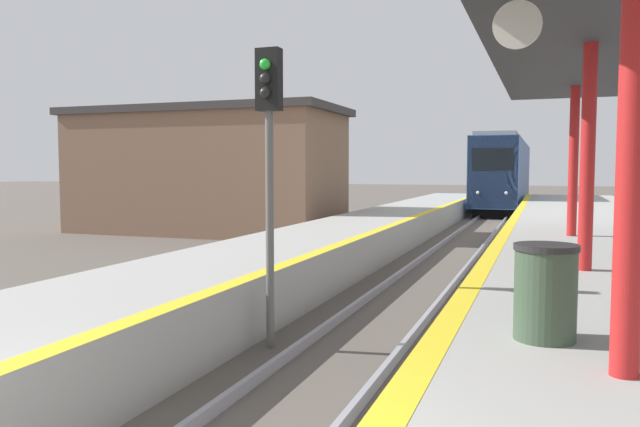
{
  "coord_description": "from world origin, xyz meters",
  "views": [
    {
      "loc": [
        2.62,
        -2.64,
        2.69
      ],
      "look_at": [
        -5.5,
        19.78,
        0.96
      ],
      "focal_mm": 35.0,
      "sensor_mm": 36.0,
      "label": 1
    }
  ],
  "objects": [
    {
      "name": "train",
      "position": [
        0.0,
        41.71,
        2.37
      ],
      "size": [
        2.61,
        21.82,
        4.66
      ],
      "color": "black",
      "rests_on": "ground"
    },
    {
      "name": "signal_near",
      "position": [
        -1.2,
        5.72,
        3.1
      ],
      "size": [
        0.36,
        0.31,
        4.43
      ],
      "color": "#595959",
      "rests_on": "ground"
    },
    {
      "name": "station_canopy",
      "position": [
        3.25,
        8.45,
        4.71
      ],
      "size": [
        3.31,
        16.8,
        3.9
      ],
      "color": "red",
      "rests_on": "platform_right"
    },
    {
      "name": "trash_bin",
      "position": [
        2.64,
        3.77,
        1.48
      ],
      "size": [
        0.62,
        0.62,
        0.94
      ],
      "color": "#384C38",
      "rests_on": "platform_right"
    },
    {
      "name": "station_building",
      "position": [
        -10.85,
        20.53,
        2.61
      ],
      "size": [
        11.48,
        5.42,
        5.19
      ],
      "color": "brown",
      "rests_on": "ground"
    }
  ]
}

